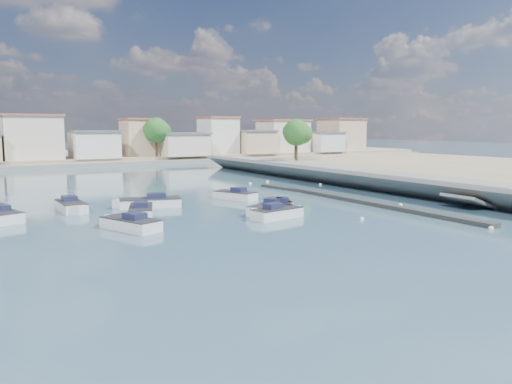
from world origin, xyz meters
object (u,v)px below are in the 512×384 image
motorboat_d (269,210)px  motorboat_e (141,211)px  motorboat_f (233,196)px  motorboat_a (128,224)px  motorboat_b (282,206)px  motorboat_c (147,203)px  motorboat_h (279,213)px  motorboat_g (72,207)px

motorboat_d → motorboat_e: (-9.63, 4.69, 0.00)m
motorboat_e → motorboat_f: bearing=22.7°
motorboat_a → motorboat_e: same height
motorboat_a → motorboat_b: bearing=4.7°
motorboat_b → motorboat_f: (-0.37, 8.48, 0.00)m
motorboat_c → motorboat_h: same height
motorboat_a → motorboat_f: 16.66m
motorboat_a → motorboat_b: 14.01m
motorboat_d → motorboat_c: bearing=131.6°
motorboat_c → motorboat_e: (-1.84, -4.08, -0.00)m
motorboat_h → motorboat_d: bearing=81.6°
motorboat_f → motorboat_d: bearing=-98.8°
motorboat_b → motorboat_h: 3.57m
motorboat_a → motorboat_e: size_ratio=1.02×
motorboat_g → motorboat_a: bearing=-78.5°
motorboat_b → motorboat_c: same height
motorboat_e → motorboat_b: bearing=-18.5°
motorboat_e → motorboat_h: (9.33, -6.71, 0.00)m
motorboat_b → motorboat_c: bearing=140.5°
motorboat_f → motorboat_h: (-1.75, -11.35, 0.00)m
motorboat_h → motorboat_f: bearing=81.2°
motorboat_f → motorboat_h: size_ratio=1.00×
motorboat_a → motorboat_f: (13.59, 9.63, -0.00)m
motorboat_b → motorboat_e: bearing=161.5°
motorboat_c → motorboat_h: bearing=-55.2°
motorboat_a → motorboat_f: size_ratio=1.06×
motorboat_d → motorboat_h: same height
motorboat_a → motorboat_c: bearing=64.4°
motorboat_a → motorboat_d: (12.14, 0.30, -0.00)m
motorboat_e → motorboat_f: 12.02m
motorboat_d → motorboat_f: 9.45m
motorboat_a → motorboat_h: 11.97m
motorboat_c → motorboat_d: size_ratio=1.20×
motorboat_f → motorboat_b: bearing=-87.5°
motorboat_d → motorboat_f: size_ratio=1.04×
motorboat_a → motorboat_h: size_ratio=1.06×
motorboat_g → motorboat_f: bearing=-2.3°
motorboat_c → motorboat_f: (9.25, 0.56, -0.00)m
motorboat_c → motorboat_h: (7.50, -10.80, -0.00)m
motorboat_f → motorboat_c: bearing=-176.5°
motorboat_h → motorboat_g: bearing=139.3°
motorboat_a → motorboat_d: 12.15m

